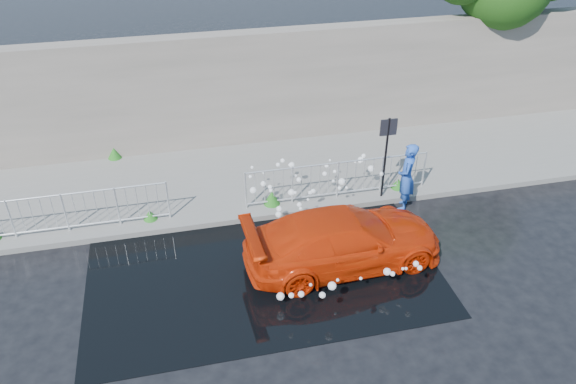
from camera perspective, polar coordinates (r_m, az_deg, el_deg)
ground at (r=12.44m, az=-4.01°, el=-11.11°), size 90.00×90.00×0.00m
pavement at (r=16.34m, az=-6.87°, el=1.18°), size 30.00×4.00×0.15m
curb at (r=14.68m, az=-5.93°, el=-2.85°), size 30.00×0.25×0.16m
retaining_wall at (r=17.45m, az=-8.16°, el=10.02°), size 30.00×0.60×3.50m
puddle at (r=13.22m, az=-2.57°, el=-7.82°), size 8.00×5.00×0.01m
sign_post at (r=14.81m, az=9.99°, el=4.67°), size 0.45×0.06×2.50m
railing_left at (r=14.83m, az=-21.75°, el=-1.84°), size 5.05×0.05×1.10m
railing_right at (r=15.12m, az=5.06°, el=1.39°), size 5.05×0.05×1.10m
weeds at (r=15.75m, az=-7.77°, el=0.82°), size 12.17×3.93×0.39m
water_spray at (r=13.95m, az=3.40°, el=-1.75°), size 3.65×5.39×1.02m
red_car at (r=13.05m, az=5.70°, el=-4.82°), size 4.73×2.14×1.35m
person at (r=15.03m, az=11.96°, el=1.50°), size 0.72×0.83×1.91m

